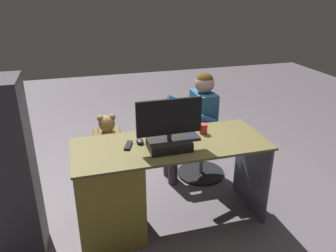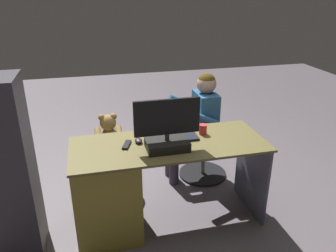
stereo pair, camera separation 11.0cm
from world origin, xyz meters
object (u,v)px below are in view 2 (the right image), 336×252
(office_chair_teddy, at_px, (111,166))
(teddy_bear, at_px, (109,133))
(tv_remote, at_px, (127,145))
(keyboard, at_px, (173,139))
(computer_mouse, at_px, (138,141))
(monitor, at_px, (167,133))
(person, at_px, (198,118))
(visitor_chair, at_px, (203,155))
(cup, at_px, (203,129))
(desk, at_px, (118,187))

(office_chair_teddy, relative_size, teddy_bear, 1.39)
(tv_remote, bearing_deg, office_chair_teddy, -59.55)
(keyboard, xyz_separation_m, computer_mouse, (0.29, -0.01, 0.01))
(office_chair_teddy, xyz_separation_m, teddy_bear, (-0.00, -0.01, 0.35))
(monitor, relative_size, office_chair_teddy, 0.99)
(monitor, distance_m, keyboard, 0.21)
(tv_remote, distance_m, person, 1.01)
(office_chair_teddy, height_order, person, person)
(computer_mouse, bearing_deg, visitor_chair, -143.69)
(computer_mouse, bearing_deg, tv_remote, 18.70)
(tv_remote, relative_size, teddy_bear, 0.41)
(monitor, relative_size, visitor_chair, 1.00)
(monitor, distance_m, computer_mouse, 0.28)
(cup, relative_size, visitor_chair, 0.17)
(person, bearing_deg, desk, 35.70)
(keyboard, height_order, teddy_bear, teddy_bear)
(desk, xyz_separation_m, monitor, (-0.39, 0.09, 0.49))
(desk, height_order, monitor, monitor)
(cup, height_order, visitor_chair, cup)
(desk, bearing_deg, monitor, 166.87)
(desk, xyz_separation_m, keyboard, (-0.48, -0.06, 0.36))
(monitor, bearing_deg, computer_mouse, -39.31)
(office_chair_teddy, distance_m, visitor_chair, 0.98)
(computer_mouse, height_order, office_chair_teddy, computer_mouse)
(computer_mouse, relative_size, person, 0.08)
(keyboard, height_order, computer_mouse, computer_mouse)
(computer_mouse, distance_m, person, 0.91)
(cup, distance_m, person, 0.56)
(monitor, distance_m, cup, 0.43)
(computer_mouse, xyz_separation_m, tv_remote, (0.10, 0.03, -0.01))
(desk, height_order, computer_mouse, computer_mouse)
(office_chair_teddy, xyz_separation_m, person, (-0.91, -0.01, 0.43))
(desk, distance_m, monitor, 0.63)
(office_chair_teddy, bearing_deg, teddy_bear, -90.00)
(monitor, bearing_deg, keyboard, -120.13)
(keyboard, height_order, person, person)
(monitor, xyz_separation_m, cup, (-0.36, -0.20, -0.09))
(computer_mouse, distance_m, tv_remote, 0.11)
(monitor, bearing_deg, office_chair_teddy, -60.66)
(desk, distance_m, person, 1.14)
(desk, xyz_separation_m, cup, (-0.76, -0.11, 0.40))
(desk, relative_size, tv_remote, 10.54)
(computer_mouse, height_order, tv_remote, computer_mouse)
(keyboard, relative_size, teddy_bear, 1.14)
(keyboard, relative_size, tv_remote, 2.80)
(desk, xyz_separation_m, tv_remote, (-0.09, -0.04, 0.36))
(keyboard, bearing_deg, person, -125.33)
(desk, distance_m, keyboard, 0.60)
(teddy_bear, bearing_deg, tv_remote, 99.87)
(keyboard, bearing_deg, cup, -169.54)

